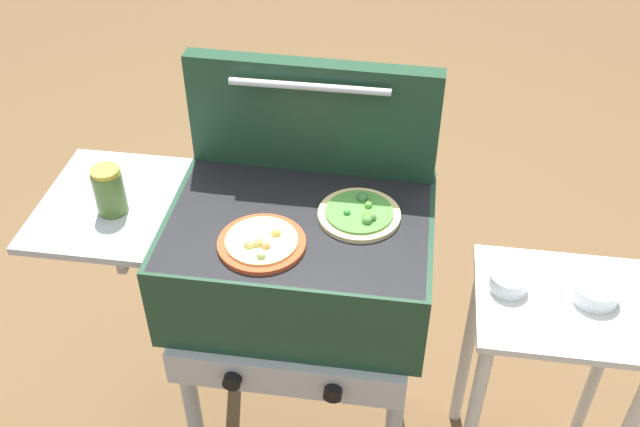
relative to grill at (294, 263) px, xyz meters
name	(u,v)px	position (x,y,z in m)	size (l,w,h in m)	color
grill	(294,263)	(0.00, 0.00, 0.00)	(0.96, 0.53, 0.90)	#193823
grill_lid_open	(312,117)	(0.01, 0.22, 0.30)	(0.63, 0.09, 0.30)	#193823
pizza_cheese	(261,243)	(-0.05, -0.11, 0.15)	(0.20, 0.20, 0.04)	#C64723
pizza_veggie	(360,214)	(0.16, 0.03, 0.15)	(0.20, 0.20, 0.04)	#E0C17F
sauce_jar	(109,191)	(-0.43, -0.03, 0.20)	(0.07, 0.07, 0.12)	#4C6B2D
prep_table	(550,355)	(0.67, 0.00, -0.24)	(0.44, 0.36, 0.71)	beige
topping_bowl_near	(508,282)	(0.53, 0.03, -0.02)	(0.09, 0.09, 0.04)	silver
topping_bowl_far	(595,292)	(0.74, 0.03, -0.02)	(0.11, 0.11, 0.04)	silver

